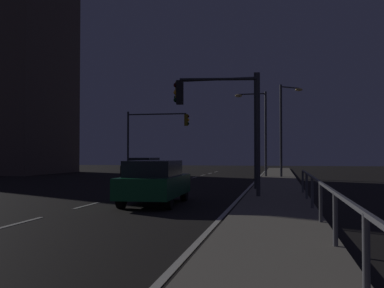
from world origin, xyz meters
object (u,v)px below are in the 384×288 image
traffic_light_near_left (220,109)px  street_lamp_far_end (285,121)px  car (155,182)px  traffic_light_near_right (220,108)px  car_oncoming (144,168)px  street_lamp_mid_block (260,124)px  traffic_light_mid_left (155,130)px

traffic_light_near_left → street_lamp_far_end: street_lamp_far_end is taller
car → traffic_light_near_right: 7.47m
street_lamp_far_end → car_oncoming: bearing=-165.2°
traffic_light_near_left → street_lamp_mid_block: size_ratio=0.75×
traffic_light_near_left → street_lamp_mid_block: street_lamp_mid_block is taller
traffic_light_near_right → street_lamp_mid_block: bearing=83.7°
car → traffic_light_near_left: (2.04, 2.30, 2.77)m
traffic_light_mid_left → traffic_light_near_right: bearing=-62.2°
traffic_light_near_right → street_lamp_mid_block: street_lamp_mid_block is taller
car → traffic_light_near_left: bearing=48.4°
car → street_lamp_far_end: 20.19m
street_lamp_mid_block → traffic_light_near_left: bearing=-92.8°
car → traffic_light_near_right: size_ratio=0.79×
traffic_light_near_left → street_lamp_far_end: bearing=80.9°
car_oncoming → street_lamp_far_end: bearing=14.8°
car_oncoming → street_lamp_mid_block: street_lamp_mid_block is taller
traffic_light_near_left → traffic_light_mid_left: 19.71m
traffic_light_near_right → car_oncoming: bearing=125.2°
street_lamp_far_end → street_lamp_mid_block: street_lamp_far_end is taller
traffic_light_near_right → street_lamp_far_end: (3.28, 12.77, 0.25)m
street_lamp_far_end → traffic_light_mid_left: bearing=174.2°
traffic_light_near_right → street_lamp_far_end: size_ratio=0.81×
car → street_lamp_far_end: street_lamp_far_end is taller
car → street_lamp_mid_block: size_ratio=0.68×
car → street_lamp_far_end: bearing=76.2°
street_lamp_far_end → traffic_light_near_left: bearing=-99.1°
street_lamp_far_end → street_lamp_mid_block: size_ratio=1.07×
car → street_lamp_mid_block: street_lamp_mid_block is taller
traffic_light_mid_left → street_lamp_mid_block: 8.77m
traffic_light_mid_left → street_lamp_mid_block: street_lamp_mid_block is taller
car_oncoming → traffic_light_near_right: traffic_light_near_right is taller
car → car_oncoming: bearing=108.6°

